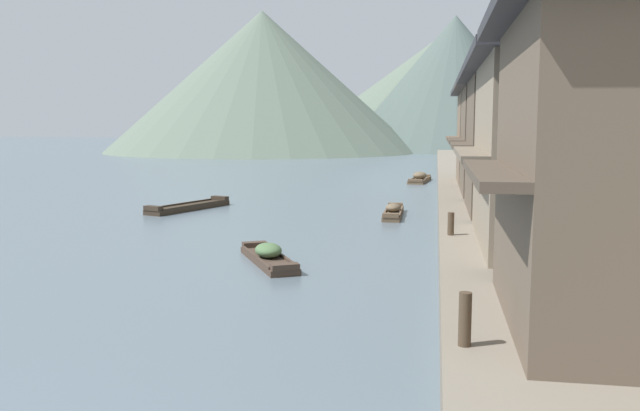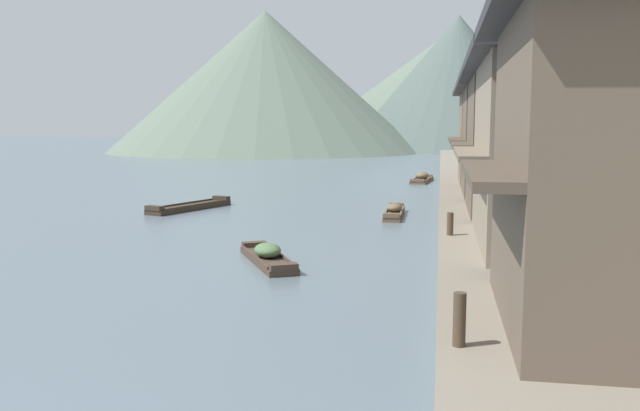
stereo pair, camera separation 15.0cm
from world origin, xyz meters
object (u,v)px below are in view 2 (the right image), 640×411
Objects in this scene: boat_moored_second at (190,207)px; mooring_post_dock_mid at (450,224)px; house_waterfront_second at (587,140)px; mooring_post_dock_near at (459,319)px; boat_moored_nearest at (394,212)px; boat_moored_far at (268,256)px; house_waterfront_tall at (537,135)px; boat_moored_third at (422,178)px; house_waterfront_narrow at (525,133)px; house_waterfront_far at (512,131)px.

boat_moored_second is 7.62× the size of mooring_post_dock_mid.
house_waterfront_second is 9.65× the size of mooring_post_dock_near.
house_waterfront_second reaches higher than mooring_post_dock_near.
boat_moored_nearest is 5.10× the size of mooring_post_dock_near.
mooring_post_dock_mid is (12.90, -11.30, 1.12)m from boat_moored_second.
boat_moored_far is 12.03m from house_waterfront_tall.
boat_moored_far is at bearing -97.25° from boat_moored_third.
house_waterfront_narrow reaches higher than boat_moored_far.
house_waterfront_tall is 9.54× the size of mooring_post_dock_mid.
mooring_post_dock_near is (5.63, -9.80, 1.12)m from boat_moored_far.
boat_moored_far is at bearing -141.52° from house_waterfront_tall.
boat_moored_nearest is 11.97m from boat_moored_far.
house_waterfront_narrow is (16.60, 2.03, 3.77)m from boat_moored_second.
house_waterfront_narrow is at bearing 56.63° from boat_moored_far.
boat_moored_nearest is 11.03m from mooring_post_dock_mid.
mooring_post_dock_mid is at bearing -100.62° from house_waterfront_far.
boat_moored_far is (7.26, -12.15, 0.07)m from boat_moored_second.
mooring_post_dock_near is 1.20× the size of mooring_post_dock_mid.
boat_moored_third is 0.72× the size of house_waterfront_narrow.
boat_moored_nearest is at bearing -123.67° from house_waterfront_far.
house_waterfront_far is at bearing 89.61° from house_waterfront_narrow.
boat_moored_third reaches higher than boat_moored_nearest.
house_waterfront_far reaches higher than boat_moored_nearest.
boat_moored_nearest is at bearing 142.60° from house_waterfront_tall.
mooring_post_dock_mid is (-3.75, -20.00, -2.65)m from house_waterfront_far.
boat_moored_far reaches higher than boat_moored_nearest.
boat_moored_second is 0.66× the size of house_waterfront_second.
boat_moored_second is at bearing 120.88° from boat_moored_far.
mooring_post_dock_mid is (-3.68, 1.17, -2.64)m from house_waterfront_second.
boat_moored_second is 17.40m from house_waterfront_tall.
boat_moored_second is 0.76× the size of house_waterfront_far.
mooring_post_dock_near is at bearing -96.98° from house_waterfront_far.
mooring_post_dock_mid is at bearing -86.80° from boat_moored_third.
boat_moored_far is at bearing -171.48° from mooring_post_dock_mid.
boat_moored_second is at bearing 120.44° from mooring_post_dock_near.
boat_moored_nearest is 8.17m from house_waterfront_tall.
boat_moored_far is at bearing -123.37° from house_waterfront_narrow.
house_waterfront_tall is (-0.35, 7.45, 0.01)m from house_waterfront_second.
house_waterfront_narrow reaches higher than boat_moored_third.
house_waterfront_far is at bearing 56.33° from boat_moored_nearest.
house_waterfront_narrow is 0.99× the size of house_waterfront_far.
mooring_post_dock_mid reaches higher than boat_moored_far.
house_waterfront_tall and house_waterfront_far have the same top height.
boat_moored_third is 7.14× the size of mooring_post_dock_mid.
boat_moored_second is 1.07× the size of boat_moored_third.
house_waterfront_far is (16.65, 8.70, 3.77)m from boat_moored_second.
house_waterfront_second is at bearing -87.28° from house_waterfront_tall.
mooring_post_dock_near is (-3.75, -30.65, -2.58)m from house_waterfront_far.
house_waterfront_tall is 7.58m from mooring_post_dock_mid.
boat_moored_nearest is 11.78m from house_waterfront_far.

